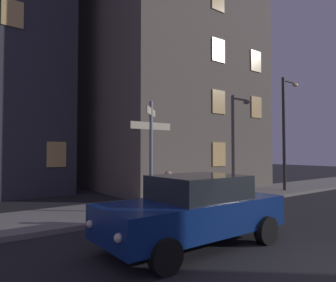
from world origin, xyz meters
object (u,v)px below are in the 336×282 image
object	(u,v)px
signpost	(151,146)
car_near_right	(195,209)
street_lamp	(286,123)
cyclist	(170,203)

from	to	relation	value
signpost	car_near_right	xyz separation A→B (m)	(-0.92, -3.17, -1.50)
signpost	street_lamp	size ratio (longest dim) A/B	0.62
car_near_right	cyclist	distance (m)	1.41
street_lamp	car_near_right	size ratio (longest dim) A/B	1.32
cyclist	street_lamp	bearing A→B (deg)	14.00
signpost	street_lamp	bearing A→B (deg)	3.57
cyclist	car_near_right	bearing A→B (deg)	-103.29
signpost	car_near_right	bearing A→B (deg)	-106.09
car_near_right	cyclist	bearing A→B (deg)	76.71
signpost	cyclist	distance (m)	2.47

